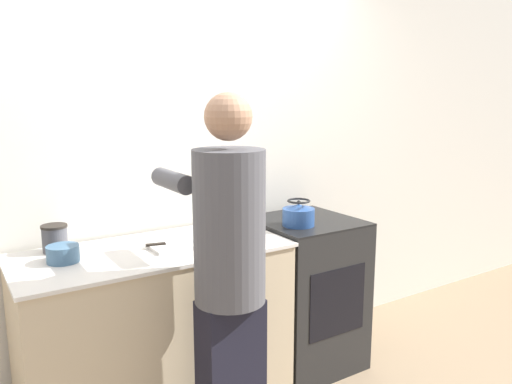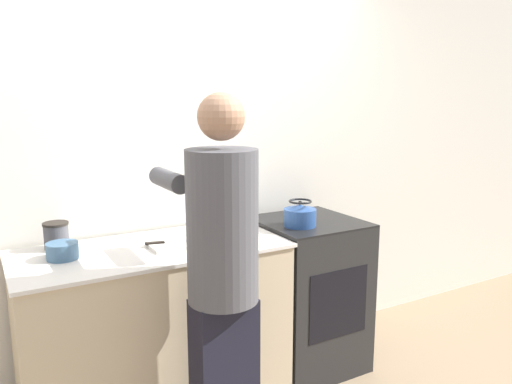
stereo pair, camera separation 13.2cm
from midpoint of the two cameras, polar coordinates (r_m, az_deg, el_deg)
The scene contains 10 objects.
wall_back at distance 2.97m, azimuth -10.39°, elevation 3.56°, with size 8.00×0.05×2.60m.
counter at distance 2.77m, azimuth -12.71°, elevation -15.38°, with size 1.36×0.64×0.91m.
oven at distance 3.19m, azimuth 4.43°, elevation -11.34°, with size 0.58×0.60×0.93m.
person at distance 2.19m, azimuth -4.90°, elevation -9.07°, with size 0.35×0.59×1.68m.
cutting_board at distance 2.61m, azimuth -10.10°, elevation -5.98°, with size 0.30×0.19×0.02m.
knife at distance 2.61m, azimuth -11.25°, elevation -5.75°, with size 0.26×0.09×0.01m.
kettle at distance 2.89m, azimuth 3.58°, elevation -2.62°, with size 0.19×0.19×0.15m.
bowl_prep at distance 2.78m, azimuth -3.33°, elevation -4.27°, with size 0.14×0.14×0.07m.
bowl_mixing at distance 2.52m, azimuth -22.61°, elevation -6.54°, with size 0.15×0.15×0.08m.
canister_jar at distance 2.69m, azimuth -23.33°, elevation -4.90°, with size 0.13×0.13×0.14m.
Camera 1 is at (-1.17, -2.01, 1.66)m, focal length 35.00 mm.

